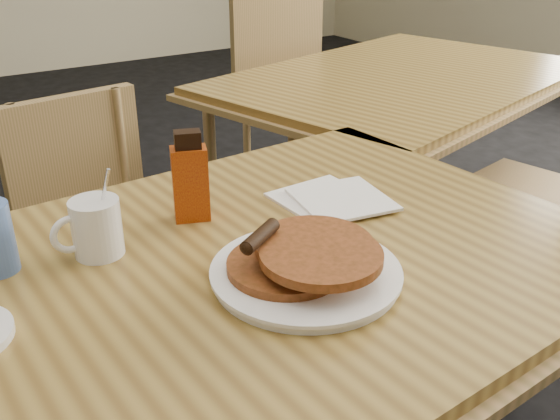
# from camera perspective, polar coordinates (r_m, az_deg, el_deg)

# --- Properties ---
(main_table) EXTENTS (1.36, 0.96, 0.75)m
(main_table) POSITION_cam_1_polar(r_m,az_deg,el_deg) (1.04, -4.32, -6.95)
(main_table) COLOR olive
(main_table) RESTS_ON floor
(neighbor_table) EXTENTS (1.57, 1.25, 0.75)m
(neighbor_table) POSITION_cam_1_polar(r_m,az_deg,el_deg) (2.31, 11.13, 11.24)
(neighbor_table) COLOR olive
(neighbor_table) RESTS_ON floor
(chair_main_far) EXTENTS (0.43, 0.43, 0.84)m
(chair_main_far) POSITION_cam_1_polar(r_m,az_deg,el_deg) (1.76, -16.74, -1.42)
(chair_main_far) COLOR #A6804E
(chair_main_far) RESTS_ON floor
(chair_neighbor_far) EXTENTS (0.49, 0.49, 1.03)m
(chair_neighbor_far) POSITION_cam_1_polar(r_m,az_deg,el_deg) (2.90, 0.98, 12.71)
(chair_neighbor_far) COLOR #A6804E
(chair_neighbor_far) RESTS_ON floor
(pancake_plate) EXTENTS (0.30, 0.30, 0.09)m
(pancake_plate) POSITION_cam_1_polar(r_m,az_deg,el_deg) (0.97, 2.38, -5.04)
(pancake_plate) COLOR white
(pancake_plate) RESTS_ON main_table
(coffee_mug) EXTENTS (0.12, 0.08, 0.15)m
(coffee_mug) POSITION_cam_1_polar(r_m,az_deg,el_deg) (1.07, -16.56, -1.50)
(coffee_mug) COLOR white
(coffee_mug) RESTS_ON main_table
(syrup_bottle) EXTENTS (0.07, 0.06, 0.17)m
(syrup_bottle) POSITION_cam_1_polar(r_m,az_deg,el_deg) (1.15, -8.21, 2.79)
(syrup_bottle) COLOR maroon
(syrup_bottle) RESTS_ON main_table
(napkin_stack) EXTENTS (0.21, 0.22, 0.01)m
(napkin_stack) POSITION_cam_1_polar(r_m,az_deg,el_deg) (1.24, 4.84, 1.00)
(napkin_stack) COLOR white
(napkin_stack) RESTS_ON main_table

